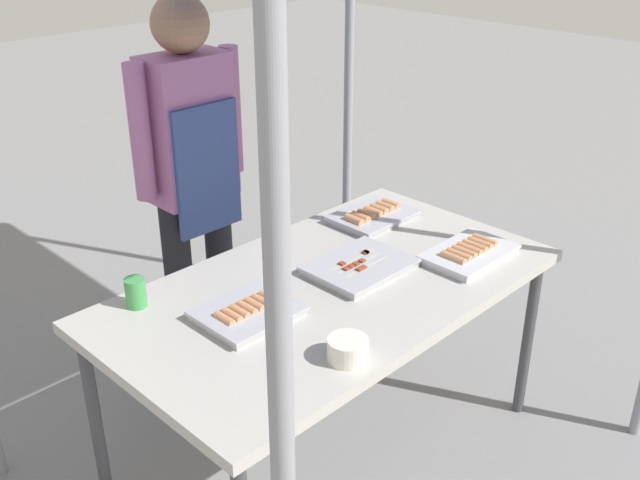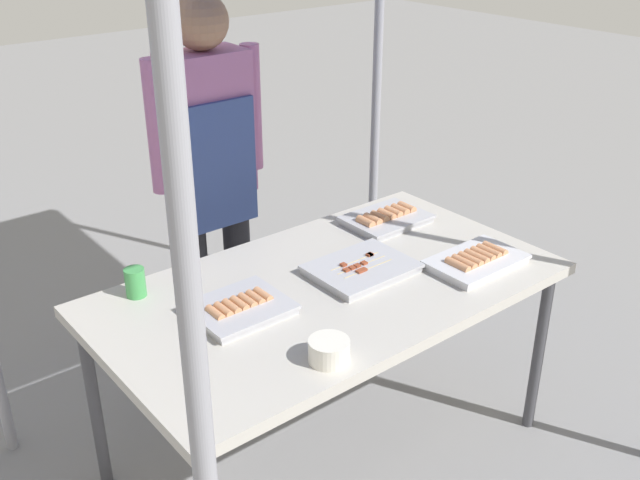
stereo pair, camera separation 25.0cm
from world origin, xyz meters
name	(u,v)px [view 2 (the right image)]	position (x,y,z in m)	size (l,w,h in m)	color
ground_plane	(328,451)	(0.00, 0.00, 0.00)	(18.00, 18.00, 0.00)	slate
stall_table	(329,297)	(0.00, 0.00, 0.70)	(1.60, 0.90, 0.75)	#B7B2A8
tray_grilled_sausages	(240,308)	(-0.35, 0.03, 0.77)	(0.30, 0.26, 0.05)	#ADADB2
tray_meat_skewers	(361,269)	(0.14, -0.01, 0.77)	(0.36, 0.28, 0.04)	#ADADB2
tray_pork_links	(476,261)	(0.50, -0.23, 0.77)	(0.35, 0.23, 0.05)	silver
tray_spring_rolls	(386,218)	(0.50, 0.24, 0.77)	(0.33, 0.24, 0.05)	#ADADB2
condiment_bowl	(329,351)	(-0.29, -0.35, 0.78)	(0.12, 0.12, 0.07)	silver
drink_cup_near_edge	(135,282)	(-0.55, 0.34, 0.80)	(0.07, 0.07, 0.10)	#3F994C
vendor_woman	(210,159)	(0.03, 0.81, 0.97)	(0.52, 0.23, 1.64)	black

